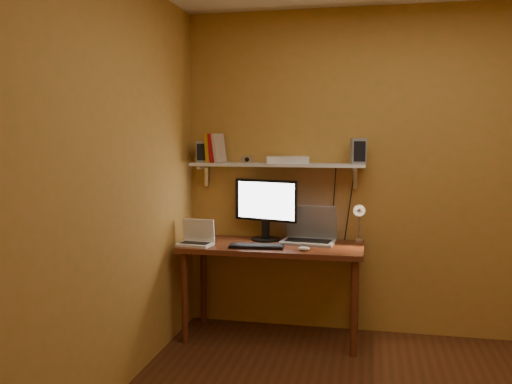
% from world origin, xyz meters
% --- Properties ---
extents(room, '(3.44, 3.24, 2.64)m').
position_xyz_m(room, '(0.00, 0.00, 1.30)').
color(room, '#502614').
rests_on(room, ground).
extents(desk, '(1.40, 0.60, 0.75)m').
position_xyz_m(desk, '(-0.94, 1.28, 0.66)').
color(desk, '#632D17').
rests_on(desk, ground).
extents(wall_shelf, '(1.40, 0.25, 0.21)m').
position_xyz_m(wall_shelf, '(-0.94, 1.47, 1.36)').
color(wall_shelf, silver).
rests_on(wall_shelf, room).
extents(monitor, '(0.53, 0.29, 0.49)m').
position_xyz_m(monitor, '(-1.02, 1.44, 1.03)').
color(monitor, black).
rests_on(monitor, desk).
extents(laptop, '(0.44, 0.34, 0.29)m').
position_xyz_m(laptop, '(-0.66, 1.43, 0.83)').
color(laptop, gray).
rests_on(laptop, desk).
extents(netbook, '(0.28, 0.21, 0.20)m').
position_xyz_m(netbook, '(-1.51, 1.15, 0.80)').
color(netbook, white).
rests_on(netbook, desk).
extents(keyboard, '(0.42, 0.16, 0.02)m').
position_xyz_m(keyboard, '(-1.03, 1.13, 0.76)').
color(keyboard, black).
rests_on(keyboard, desk).
extents(mouse, '(0.09, 0.07, 0.03)m').
position_xyz_m(mouse, '(-0.67, 1.10, 0.77)').
color(mouse, white).
rests_on(mouse, desk).
extents(desk_lamp, '(0.09, 0.23, 0.38)m').
position_xyz_m(desk_lamp, '(-0.28, 1.41, 0.96)').
color(desk_lamp, silver).
rests_on(desk_lamp, desk).
extents(speaker_left, '(0.10, 0.10, 0.17)m').
position_xyz_m(speaker_left, '(-1.56, 1.48, 1.46)').
color(speaker_left, gray).
rests_on(speaker_left, wall_shelf).
extents(speaker_right, '(0.13, 0.13, 0.20)m').
position_xyz_m(speaker_right, '(-0.30, 1.47, 1.47)').
color(speaker_right, gray).
rests_on(speaker_right, wall_shelf).
extents(books, '(0.16, 0.17, 0.24)m').
position_xyz_m(books, '(-1.46, 1.48, 1.49)').
color(books, '#BC8818').
rests_on(books, wall_shelf).
extents(shelf_camera, '(0.10, 0.06, 0.06)m').
position_xyz_m(shelf_camera, '(-1.17, 1.42, 1.40)').
color(shelf_camera, silver).
rests_on(shelf_camera, wall_shelf).
extents(router, '(0.38, 0.30, 0.06)m').
position_xyz_m(router, '(-0.86, 1.47, 1.40)').
color(router, white).
rests_on(router, wall_shelf).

